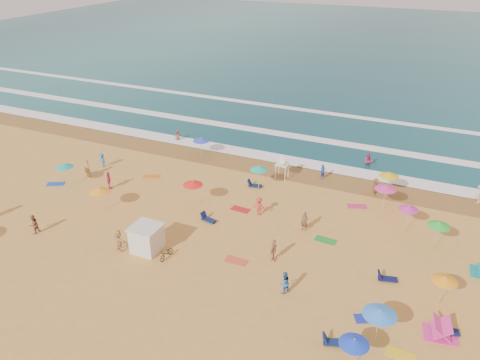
% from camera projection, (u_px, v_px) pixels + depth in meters
% --- Properties ---
extents(ground, '(220.00, 220.00, 0.00)m').
position_uv_depth(ground, '(207.00, 225.00, 39.40)').
color(ground, gold).
rests_on(ground, ground).
extents(ocean, '(220.00, 140.00, 0.18)m').
position_uv_depth(ocean, '(377.00, 45.00, 107.64)').
color(ocean, '#0C4756').
rests_on(ocean, ground).
extents(wet_sand, '(220.00, 220.00, 0.00)m').
position_uv_depth(wet_sand, '(262.00, 166.00, 49.55)').
color(wet_sand, olive).
rests_on(wet_sand, ground).
extents(surf_foam, '(200.00, 18.70, 0.05)m').
position_uv_depth(surf_foam, '(289.00, 137.00, 56.67)').
color(surf_foam, white).
rests_on(surf_foam, ground).
extents(cabana, '(2.00, 2.00, 2.00)m').
position_uv_depth(cabana, '(147.00, 239.00, 35.74)').
color(cabana, silver).
rests_on(cabana, ground).
extents(cabana_roof, '(2.20, 2.20, 0.12)m').
position_uv_depth(cabana_roof, '(146.00, 227.00, 35.26)').
color(cabana_roof, silver).
rests_on(cabana_roof, cabana).
extents(bicycle, '(0.66, 1.56, 0.80)m').
position_uv_depth(bicycle, '(166.00, 253.00, 35.08)').
color(bicycle, black).
rests_on(bicycle, ground).
extents(lifeguard_stand, '(1.20, 1.20, 2.10)m').
position_uv_depth(lifeguard_stand, '(282.00, 169.00, 46.66)').
color(lifeguard_stand, white).
rests_on(lifeguard_stand, ground).
extents(beach_umbrellas, '(36.49, 30.71, 0.78)m').
position_uv_depth(beach_umbrellas, '(232.00, 209.00, 37.39)').
color(beach_umbrellas, '#357FF0').
rests_on(beach_umbrellas, ground).
extents(loungers, '(59.68, 23.73, 0.34)m').
position_uv_depth(loungers, '(262.00, 258.00, 35.00)').
color(loungers, '#0F1A4F').
rests_on(loungers, ground).
extents(towels, '(37.15, 22.47, 0.03)m').
position_uv_depth(towels, '(197.00, 237.00, 37.67)').
color(towels, red).
rests_on(towels, ground).
extents(popup_tents, '(4.77, 9.40, 1.20)m').
position_uv_depth(popup_tents, '(466.00, 294.00, 30.72)').
color(popup_tents, '#EB349D').
rests_on(popup_tents, ground).
extents(beachgoers, '(39.46, 24.64, 2.08)m').
position_uv_depth(beachgoers, '(232.00, 198.00, 41.77)').
color(beachgoers, '#AD8650').
rests_on(beachgoers, ground).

